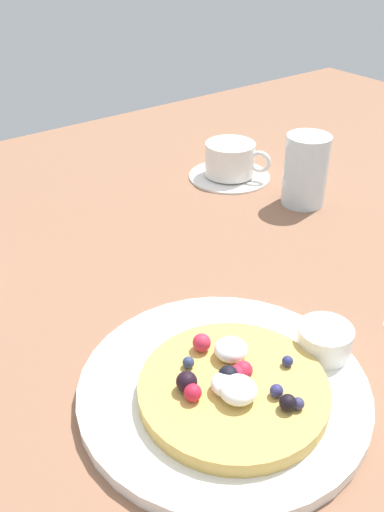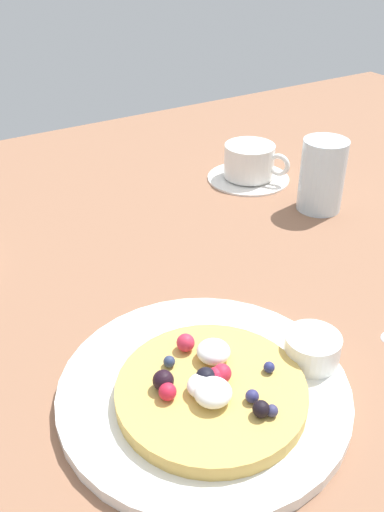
% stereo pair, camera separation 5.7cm
% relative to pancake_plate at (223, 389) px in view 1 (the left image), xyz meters
% --- Properties ---
extents(ground_plane, '(1.94, 1.20, 0.03)m').
position_rel_pancake_plate_xyz_m(ground_plane, '(0.05, 0.17, -0.02)').
color(ground_plane, '#895E46').
extents(pancake_plate, '(0.27, 0.27, 0.01)m').
position_rel_pancake_plate_xyz_m(pancake_plate, '(0.00, 0.00, 0.00)').
color(pancake_plate, white).
rests_on(pancake_plate, ground_plane).
extents(pancake_with_berries, '(0.17, 0.17, 0.04)m').
position_rel_pancake_plate_xyz_m(pancake_with_berries, '(-0.00, -0.02, 0.02)').
color(pancake_with_berries, tan).
rests_on(pancake_with_berries, pancake_plate).
extents(syrup_ramekin, '(0.05, 0.05, 0.03)m').
position_rel_pancake_plate_xyz_m(syrup_ramekin, '(0.11, -0.03, 0.02)').
color(syrup_ramekin, white).
rests_on(syrup_ramekin, pancake_plate).
extents(coffee_saucer, '(0.14, 0.14, 0.01)m').
position_rel_pancake_plate_xyz_m(coffee_saucer, '(0.32, 0.38, -0.00)').
color(coffee_saucer, white).
rests_on(coffee_saucer, ground_plane).
extents(coffee_cup, '(0.08, 0.10, 0.05)m').
position_rel_pancake_plate_xyz_m(coffee_cup, '(0.33, 0.37, 0.03)').
color(coffee_cup, white).
rests_on(coffee_cup, coffee_saucer).
extents(water_glass, '(0.07, 0.07, 0.11)m').
position_rel_pancake_plate_xyz_m(water_glass, '(0.35, 0.24, 0.05)').
color(water_glass, silver).
rests_on(water_glass, ground_plane).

